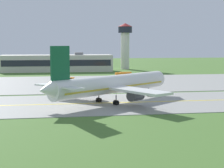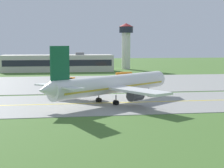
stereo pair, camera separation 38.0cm
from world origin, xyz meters
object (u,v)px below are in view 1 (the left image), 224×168
airplane_lead (112,85)px  service_truck_fuel (62,77)px  control_tower (125,41)px  service_truck_baggage (123,75)px

airplane_lead → service_truck_fuel: bearing=100.5°
service_truck_fuel → control_tower: size_ratio=0.28×
airplane_lead → control_tower: size_ratio=1.40×
service_truck_baggage → control_tower: (10.79, 52.36, 12.95)m
airplane_lead → control_tower: bearing=77.5°
service_truck_fuel → control_tower: 64.16m
airplane_lead → service_truck_fuel: 54.14m
airplane_lead → service_truck_baggage: 55.44m
service_truck_baggage → control_tower: size_ratio=0.25×
airplane_lead → service_truck_baggage: bearing=76.6°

